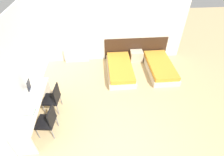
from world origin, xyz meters
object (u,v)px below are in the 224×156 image
at_px(bed_near_door, 160,67).
at_px(nightstand, 136,56).
at_px(chair_near_laptop, 53,98).
at_px(chair_near_notebook, 48,120).
at_px(bed_near_window, 120,69).
at_px(laptop, 34,88).

height_order(bed_near_door, nightstand, nightstand).
relative_size(chair_near_laptop, chair_near_notebook, 1.00).
bearing_deg(bed_near_window, bed_near_door, 0.00).
distance_m(bed_near_window, bed_near_door, 1.52).
bearing_deg(chair_near_notebook, bed_near_window, 55.75).
distance_m(chair_near_laptop, chair_near_notebook, 0.77).
bearing_deg(nightstand, bed_near_window, -135.15).
xyz_separation_m(nightstand, chair_near_laptop, (-2.87, -2.35, 0.29)).
relative_size(bed_near_door, laptop, 5.42).
xyz_separation_m(bed_near_window, chair_near_laptop, (-2.11, -1.60, 0.34)).
xyz_separation_m(chair_near_laptop, chair_near_notebook, (-0.00, -0.77, 0.00)).
bearing_deg(chair_near_notebook, chair_near_laptop, 97.41).
height_order(chair_near_laptop, laptop, laptop).
height_order(nightstand, chair_near_notebook, chair_near_notebook).
height_order(nightstand, laptop, laptop).
relative_size(chair_near_laptop, laptop, 2.64).
distance_m(bed_near_door, laptop, 4.42).
height_order(bed_near_door, chair_near_notebook, chair_near_notebook).
bearing_deg(nightstand, chair_near_notebook, -132.55).
bearing_deg(bed_near_window, nightstand, 44.85).
bearing_deg(laptop, chair_near_notebook, -62.56).
relative_size(bed_near_window, chair_near_notebook, 2.05).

